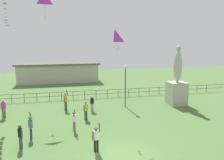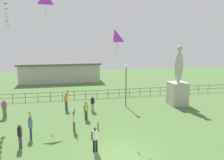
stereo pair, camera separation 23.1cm
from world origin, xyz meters
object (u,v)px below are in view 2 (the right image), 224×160
Objects in this scene: person_1 at (95,137)px; person_5 at (66,100)px; person_6 at (74,120)px; kite_4 at (115,37)px; person_2 at (30,125)px; person_4 at (20,134)px; person_0 at (86,109)px; kite_1 at (45,0)px; statue_monument at (178,87)px; person_3 at (92,102)px; person_7 at (4,107)px; lamppost at (126,76)px.

person_5 is at bearing 99.83° from person_1.
person_5 reaches higher than person_6.
kite_4 is at bearing 63.07° from person_1.
person_2 reaches higher than person_4.
person_0 is at bearing 43.75° from person_4.
person_6 reaches higher than person_0.
person_6 is 0.68× the size of kite_1.
statue_monument is at bearing 29.36° from kite_4.
person_6 is at bearing -113.33° from person_3.
person_2 reaches higher than person_7.
person_4 is 0.60× the size of kite_1.
kite_1 is 1.29× the size of kite_4.
person_0 reaches higher than person_3.
person_5 is (-1.60, 3.11, 0.10)m from person_0.
statue_monument is 5.67m from lamppost.
person_4 is at bearing -140.20° from lamppost.
kite_1 is at bearing 123.78° from person_0.
statue_monument reaches higher than person_3.
person_2 reaches higher than person_1.
kite_1 is (-13.16, 2.16, 8.64)m from statue_monument.
statue_monument is at bearing 1.99° from person_7.
person_3 is at bearing 107.83° from kite_4.
person_2 is at bearing -143.75° from person_0.
person_5 is 9.84m from kite_1.
person_2 is 8.76m from kite_4.
person_1 is at bearing -18.46° from person_4.
person_4 is (-8.98, -7.48, -2.25)m from lamppost.
kite_4 is (3.71, -4.81, 5.93)m from person_5.
lamppost is 2.28× the size of person_2.
person_1 is 5.02m from person_2.
statue_monument reaches higher than person_5.
person_6 is at bearing -85.09° from person_5.
person_7 is (-6.98, 2.11, 0.04)m from person_0.
person_0 is at bearing -144.90° from lamppost.
kite_1 reaches higher than person_5.
person_5 is 5.47m from person_7.
person_4 is 8.09m from person_5.
person_3 is (-3.54, -0.85, -2.26)m from lamppost.
person_7 is at bearing 110.13° from person_4.
person_4 is 0.77× the size of kite_4.
person_7 is at bearing 157.31° from kite_4.
lamppost is 10.72m from person_2.
person_2 is (-14.05, -5.73, -0.98)m from statue_monument.
kite_1 is (-7.63, 1.77, 7.42)m from lamppost.
person_6 is at bearing 30.56° from person_4.
person_1 is 4.81m from person_4.
kite_1 reaches higher than statue_monument.
kite_4 is (2.11, -1.70, 6.03)m from person_0.
person_7 is (-6.95, 8.03, 0.03)m from person_1.
person_4 is at bearing -158.03° from kite_4.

